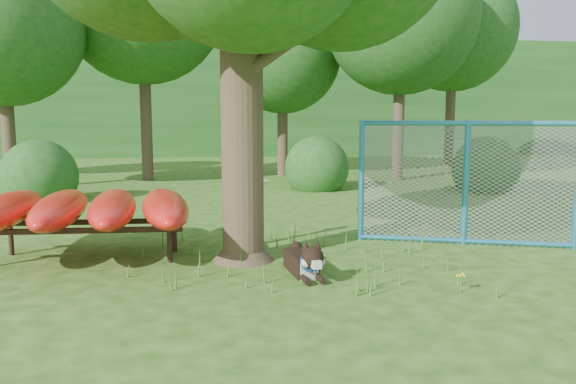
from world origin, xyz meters
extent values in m
plane|color=#255010|center=(0.00, 0.00, 0.00)|extent=(80.00, 80.00, 0.00)
cylinder|color=#3D2F21|center=(-0.42, 1.40, 2.30)|extent=(0.75, 0.75, 4.60)
cone|color=#3D2F21|center=(-0.42, 1.40, 0.23)|extent=(1.13, 1.13, 0.46)
cylinder|color=#3D2F21|center=(0.10, 1.21, 2.95)|extent=(1.30, 0.17, 0.98)
cylinder|color=#3D2F21|center=(-0.79, 1.73, 3.32)|extent=(0.81, 0.92, 0.94)
cylinder|color=#6C5E51|center=(-0.14, 2.35, 0.60)|extent=(0.12, 0.12, 1.21)
cylinder|color=#6C5E51|center=(-0.14, 2.35, 1.02)|extent=(0.33, 0.09, 0.06)
cylinder|color=black|center=(-1.45, 1.40, 0.23)|extent=(0.08, 0.08, 0.46)
cylinder|color=black|center=(-3.82, 2.12, 0.23)|extent=(0.08, 0.08, 0.46)
cylinder|color=black|center=(-1.43, 2.04, 0.23)|extent=(0.08, 0.08, 0.46)
cube|color=black|center=(-2.65, 1.44, 0.48)|extent=(2.76, 0.16, 0.07)
cube|color=black|center=(-2.63, 2.08, 0.48)|extent=(2.76, 0.16, 0.07)
ellipsoid|color=red|center=(-3.74, 1.79, 0.73)|extent=(0.75, 2.78, 0.44)
ellipsoid|color=red|center=(-3.00, 1.77, 0.73)|extent=(0.84, 2.80, 0.44)
ellipsoid|color=red|center=(-2.27, 1.75, 0.73)|extent=(0.94, 2.81, 0.44)
ellipsoid|color=red|center=(-1.54, 1.72, 0.73)|extent=(1.03, 2.82, 0.44)
cube|color=black|center=(0.30, 0.66, 0.13)|extent=(0.38, 0.78, 0.26)
cube|color=silver|center=(0.35, 0.34, 0.12)|extent=(0.25, 0.18, 0.24)
sphere|color=black|center=(0.37, 0.15, 0.32)|extent=(0.28, 0.28, 0.28)
cube|color=silver|center=(0.39, 0.02, 0.28)|extent=(0.13, 0.16, 0.10)
sphere|color=silver|center=(0.29, 0.11, 0.28)|extent=(0.13, 0.13, 0.13)
sphere|color=silver|center=(0.46, 0.14, 0.28)|extent=(0.13, 0.13, 0.13)
cone|color=black|center=(0.29, 0.18, 0.47)|extent=(0.10, 0.12, 0.13)
cone|color=black|center=(0.44, 0.20, 0.47)|extent=(0.13, 0.14, 0.13)
cylinder|color=black|center=(0.27, 0.17, 0.05)|extent=(0.12, 0.33, 0.08)
cylinder|color=black|center=(0.46, 0.19, 0.05)|extent=(0.12, 0.33, 0.08)
sphere|color=black|center=(0.30, 1.07, 0.24)|extent=(0.17, 0.17, 0.17)
torus|color=#1644AC|center=(0.36, 0.23, 0.26)|extent=(0.28, 0.11, 0.27)
cylinder|color=teal|center=(1.58, 2.49, 0.99)|extent=(0.11, 0.11, 1.98)
cylinder|color=teal|center=(3.14, 1.95, 0.99)|extent=(0.11, 0.11, 1.98)
cylinder|color=teal|center=(3.14, 1.95, 1.94)|extent=(3.15, 1.14, 0.08)
cylinder|color=teal|center=(3.14, 1.95, 0.05)|extent=(3.15, 1.14, 0.08)
plane|color=gray|center=(3.14, 1.95, 0.99)|extent=(3.12, 1.07, 3.30)
cylinder|color=#457C28|center=(2.03, -0.42, 0.10)|extent=(0.02, 0.02, 0.20)
sphere|color=yellow|center=(2.03, -0.42, 0.20)|extent=(0.04, 0.04, 0.04)
sphere|color=yellow|center=(2.07, -0.39, 0.21)|extent=(0.04, 0.04, 0.04)
sphere|color=yellow|center=(2.00, -0.39, 0.19)|extent=(0.04, 0.04, 0.04)
sphere|color=yellow|center=(2.06, -0.44, 0.20)|extent=(0.04, 0.04, 0.04)
sphere|color=yellow|center=(2.02, -0.44, 0.21)|extent=(0.04, 0.04, 0.04)
cylinder|color=#3D2F21|center=(-6.50, 10.00, 2.10)|extent=(0.36, 0.36, 4.20)
sphere|color=#1A4D18|center=(-6.50, 10.00, 4.50)|extent=(4.40, 4.40, 4.40)
cylinder|color=#3D2F21|center=(-3.00, 12.00, 2.62)|extent=(0.36, 0.36, 5.25)
sphere|color=#1A4D18|center=(-3.00, 12.00, 5.62)|extent=(5.20, 5.20, 5.20)
cylinder|color=#3D2F21|center=(1.50, 13.00, 1.92)|extent=(0.36, 0.36, 3.85)
sphere|color=#1A4D18|center=(1.50, 13.00, 4.12)|extent=(4.00, 4.00, 4.00)
cylinder|color=#3D2F21|center=(5.00, 11.00, 2.38)|extent=(0.36, 0.36, 4.76)
sphere|color=#1A4D18|center=(5.00, 11.00, 5.10)|extent=(4.80, 4.80, 4.80)
cylinder|color=#3D2F21|center=(8.00, 14.00, 2.45)|extent=(0.36, 0.36, 4.90)
sphere|color=#1A4D18|center=(8.00, 14.00, 5.25)|extent=(4.60, 4.60, 4.60)
sphere|color=#1A4D18|center=(-5.00, 7.50, 0.00)|extent=(1.80, 1.80, 1.80)
sphere|color=#1A4D18|center=(6.50, 8.00, 0.00)|extent=(1.80, 1.80, 1.80)
sphere|color=#1A4D18|center=(2.00, 9.00, 0.00)|extent=(1.80, 1.80, 1.80)
cube|color=#1A4D18|center=(0.00, 28.00, 3.00)|extent=(80.00, 12.00, 6.00)
camera|label=1|loc=(-0.77, -6.46, 2.05)|focal=35.00mm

